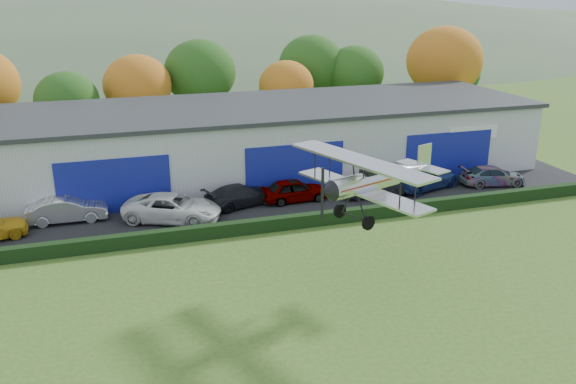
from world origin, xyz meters
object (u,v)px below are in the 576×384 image
object	(u,v)px
car_6	(425,177)
biplane	(375,178)
car_3	(240,195)
car_1	(67,209)
hangar	(271,138)
car_2	(172,208)
car_5	(372,187)
car_7	(493,176)
car_4	(294,190)

from	to	relation	value
car_6	biplane	bearing A→B (deg)	122.83
car_3	biplane	xyz separation A→B (m)	(3.77, -12.06, 4.48)
car_6	car_1	bearing A→B (deg)	70.62
hangar	car_2	xyz separation A→B (m)	(-8.73, -8.50, -1.78)
car_5	car_7	size ratio (longest dim) A/B	0.90
hangar	car_2	size ratio (longest dim) A/B	6.83
car_6	car_4	bearing A→B (deg)	71.83
car_3	car_5	distance (m)	9.10
car_3	hangar	bearing A→B (deg)	-47.79
hangar	biplane	distance (m)	19.37
car_5	biplane	size ratio (longest dim) A/B	0.52
hangar	car_3	xyz separation A→B (m)	(-4.15, -7.13, -1.89)
car_1	car_2	bearing A→B (deg)	-105.81
car_7	car_5	bearing A→B (deg)	98.43
car_3	car_4	size ratio (longest dim) A/B	1.10
car_1	biplane	xyz separation A→B (m)	(14.52, -12.49, 4.42)
car_1	car_2	size ratio (longest dim) A/B	0.80
car_2	biplane	size ratio (longest dim) A/B	0.73
hangar	biplane	size ratio (longest dim) A/B	4.97
car_1	car_6	distance (m)	24.23
biplane	car_4	bearing A→B (deg)	70.56
car_2	biplane	world-z (taller)	biplane
car_2	car_6	bearing A→B (deg)	-61.73
car_1	car_6	bearing A→B (deg)	-91.24
car_1	car_3	xyz separation A→B (m)	(10.75, -0.43, -0.06)
hangar	car_7	size ratio (longest dim) A/B	8.61
car_7	biplane	xyz separation A→B (m)	(-14.76, -10.83, 4.52)
car_5	car_7	xyz separation A→B (m)	(9.48, -0.24, -0.01)
car_4	car_6	bearing A→B (deg)	-92.28
car_5	car_4	bearing A→B (deg)	82.99
car_6	car_2	bearing A→B (deg)	75.75
car_2	car_5	size ratio (longest dim) A/B	1.40
biplane	car_6	bearing A→B (deg)	30.58
car_5	car_6	xyz separation A→B (m)	(4.42, 0.69, 0.07)
car_3	car_6	xyz separation A→B (m)	(13.47, -0.29, 0.06)
car_6	car_7	bearing A→B (deg)	-118.07
car_4	car_5	bearing A→B (deg)	-99.95
car_2	car_5	distance (m)	13.64
biplane	car_3	bearing A→B (deg)	87.46
hangar	car_6	size ratio (longest dim) A/B	7.29
car_2	car_6	distance (m)	18.09
car_3	car_4	world-z (taller)	car_4
car_1	car_3	bearing A→B (deg)	-91.84
car_7	car_6	bearing A→B (deg)	89.49
car_4	biplane	bearing A→B (deg)	178.70
car_3	car_5	world-z (taller)	car_3
hangar	car_6	distance (m)	12.06
car_3	car_7	bearing A→B (deg)	-111.37
car_5	car_7	world-z (taller)	car_5
car_6	car_5	bearing A→B (deg)	81.15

